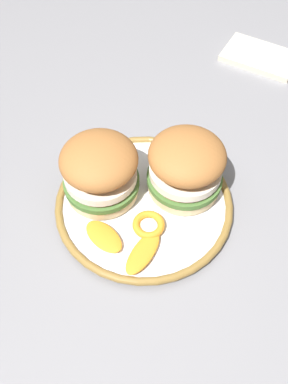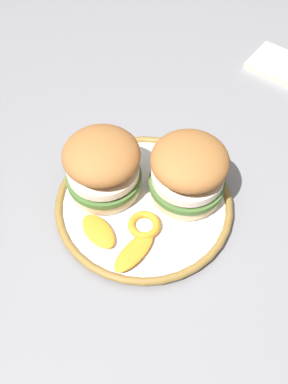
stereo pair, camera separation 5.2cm
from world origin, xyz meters
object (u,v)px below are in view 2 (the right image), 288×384
object	(u,v)px
sandwich_half_right	(188,171)
dining_table	(129,234)
sandwich_half_left	(103,165)
dinner_plate	(144,204)

from	to	relation	value
sandwich_half_right	dining_table	bearing A→B (deg)	-90.30
sandwich_half_left	sandwich_half_right	distance (m)	0.13
sandwich_half_left	dining_table	bearing A→B (deg)	41.58
sandwich_half_left	sandwich_half_right	bearing A→B (deg)	74.40
sandwich_half_right	sandwich_half_left	bearing A→B (deg)	-105.60
dinner_plate	sandwich_half_right	world-z (taller)	sandwich_half_right
dinner_plate	sandwich_half_right	xyz separation A→B (m)	(-0.00, 0.07, 0.06)
sandwich_half_left	sandwich_half_right	size ratio (longest dim) A/B	1.10
sandwich_half_left	sandwich_half_right	world-z (taller)	same
dining_table	dinner_plate	bearing A→B (deg)	77.77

